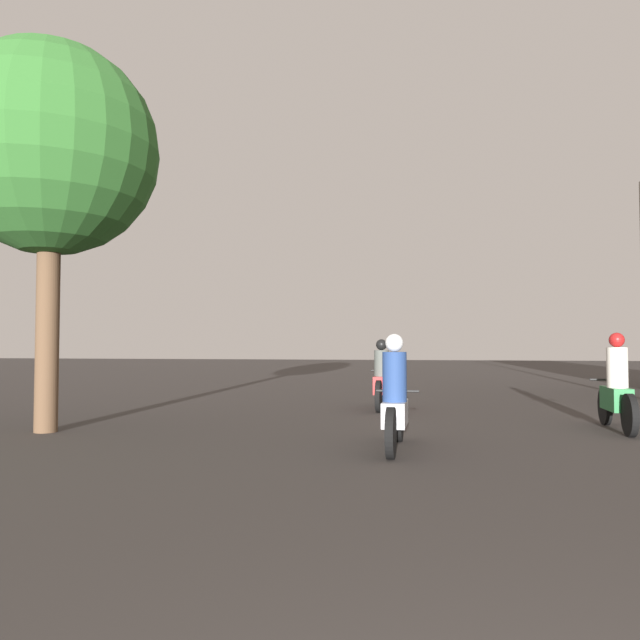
# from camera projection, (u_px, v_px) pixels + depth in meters

# --- Properties ---
(motorcycle_silver) EXTENTS (0.60, 2.06, 1.53)m
(motorcycle_silver) POSITION_uv_depth(u_px,v_px,m) (395.00, 403.00, 8.26)
(motorcycle_silver) COLOR black
(motorcycle_silver) RESTS_ON ground_plane
(motorcycle_green) EXTENTS (0.60, 2.12, 1.59)m
(motorcycle_green) POSITION_uv_depth(u_px,v_px,m) (617.00, 392.00, 10.10)
(motorcycle_green) COLOR black
(motorcycle_green) RESTS_ON ground_plane
(motorcycle_red) EXTENTS (0.60, 2.16, 1.52)m
(motorcycle_red) POSITION_uv_depth(u_px,v_px,m) (382.00, 381.00, 13.58)
(motorcycle_red) COLOR black
(motorcycle_red) RESTS_ON ground_plane
(street_tree) EXTENTS (3.44, 3.44, 6.29)m
(street_tree) POSITION_uv_depth(u_px,v_px,m) (51.00, 151.00, 10.11)
(street_tree) COLOR brown
(street_tree) RESTS_ON ground_plane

